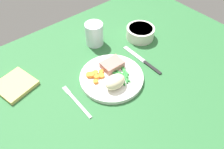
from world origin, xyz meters
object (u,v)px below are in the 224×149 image
at_px(meat_portion, 112,65).
at_px(salad_bowl, 140,32).
at_px(napkin, 15,85).
at_px(knife, 143,60).
at_px(dinner_plate, 112,78).
at_px(fork, 77,102).
at_px(water_glass, 94,35).

xyz_separation_m(meat_portion, salad_bowl, (0.23, 0.08, -0.00)).
bearing_deg(meat_portion, napkin, 153.48).
bearing_deg(salad_bowl, knife, -130.38).
bearing_deg(knife, meat_portion, 164.92).
relative_size(dinner_plate, meat_portion, 2.97).
bearing_deg(napkin, salad_bowl, -8.74).
xyz_separation_m(meat_portion, napkin, (-0.32, 0.16, -0.02)).
distance_m(meat_portion, fork, 0.20).
xyz_separation_m(salad_bowl, napkin, (-0.55, 0.08, -0.02)).
bearing_deg(dinner_plate, meat_portion, 49.40).
xyz_separation_m(fork, salad_bowl, (0.42, 0.12, 0.03)).
height_order(dinner_plate, napkin, dinner_plate).
bearing_deg(fork, water_glass, 42.24).
height_order(knife, salad_bowl, salad_bowl).
bearing_deg(meat_portion, dinner_plate, -130.60).
height_order(dinner_plate, salad_bowl, salad_bowl).
distance_m(water_glass, napkin, 0.37).
xyz_separation_m(dinner_plate, napkin, (-0.29, 0.20, -0.00)).
distance_m(knife, water_glass, 0.23).
height_order(fork, water_glass, water_glass).
height_order(meat_portion, water_glass, water_glass).
height_order(meat_portion, napkin, meat_portion).
distance_m(meat_portion, salad_bowl, 0.24).
bearing_deg(fork, knife, 0.25).
bearing_deg(meat_portion, knife, -17.57).
bearing_deg(salad_bowl, napkin, 171.26).
relative_size(dinner_plate, salad_bowl, 1.92).
relative_size(fork, water_glass, 1.69).
distance_m(fork, knife, 0.32).
relative_size(dinner_plate, knife, 1.15).
height_order(meat_portion, knife, meat_portion).
distance_m(dinner_plate, water_glass, 0.23).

